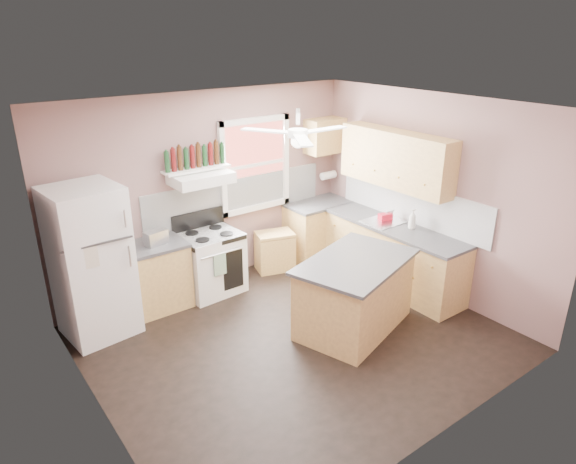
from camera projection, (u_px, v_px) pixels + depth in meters
floor at (296, 339)px, 6.11m from camera, size 4.50×4.50×0.00m
ceiling at (298, 108)px, 5.10m from camera, size 4.50×4.50×0.00m
wall_back at (208, 190)px, 7.11m from camera, size 4.50×0.05×2.70m
wall_right at (431, 196)px, 6.87m from camera, size 0.05×4.00×2.70m
wall_left at (85, 294)px, 4.34m from camera, size 0.05×4.00×2.70m
backsplash_back at (238, 197)px, 7.40m from camera, size 2.90×0.03×0.55m
backsplash_right at (411, 203)px, 7.14m from camera, size 0.03×2.60×0.55m
window_view at (254, 165)px, 7.40m from camera, size 1.00×0.02×1.20m
window_frame at (255, 165)px, 7.38m from camera, size 1.16×0.07×1.36m
refrigerator at (91, 263)px, 5.94m from camera, size 0.85×0.83×1.83m
base_cabinet_left at (151, 279)px, 6.62m from camera, size 0.90×0.60×0.86m
counter_left at (148, 247)px, 6.46m from camera, size 0.92×0.62×0.04m
toaster at (156, 238)px, 6.45m from camera, size 0.31×0.21×0.18m
stove at (211, 263)px, 7.06m from camera, size 0.82×0.68×0.86m
range_hood at (201, 178)px, 6.68m from camera, size 0.78×0.50×0.14m
bottle_shelf at (196, 169)px, 6.73m from camera, size 0.90×0.26×0.03m
cart at (275, 253)px, 7.76m from camera, size 0.63×0.51×0.55m
base_cabinet_corner at (318, 230)px, 8.18m from camera, size 1.00×0.60×0.86m
base_cabinet_right at (393, 257)px, 7.26m from camera, size 0.60×2.20×0.86m
counter_corner at (319, 204)px, 8.02m from camera, size 1.02×0.62×0.04m
counter_right at (395, 227)px, 7.08m from camera, size 0.62×2.22×0.04m
sink at (384, 222)px, 7.23m from camera, size 0.55×0.45×0.03m
faucet at (392, 215)px, 7.29m from camera, size 0.03×0.03×0.14m
upper_cabinet_right at (396, 159)px, 6.97m from camera, size 0.33×1.80×0.76m
upper_cabinet_corner at (325, 136)px, 7.84m from camera, size 0.60×0.33×0.52m
paper_towel at (328, 175)px, 8.18m from camera, size 0.26×0.12×0.12m
island at (354, 295)px, 6.21m from camera, size 1.61×1.28×0.86m
island_top at (356, 262)px, 6.04m from camera, size 1.72×1.38×0.04m
ceiling_fan_hub at (298, 133)px, 5.20m from camera, size 0.20×0.20×0.08m
soap_bottle at (412, 219)px, 6.93m from camera, size 0.11×0.11×0.27m
red_caddy at (385, 217)px, 7.25m from camera, size 0.21×0.17×0.10m
wine_bottles at (196, 157)px, 6.67m from camera, size 0.86×0.06×0.31m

